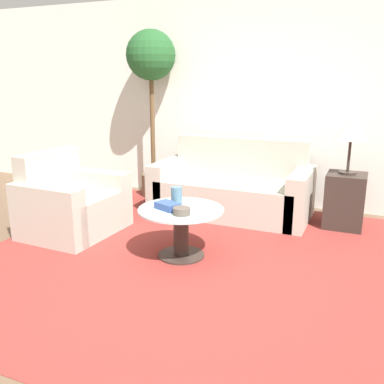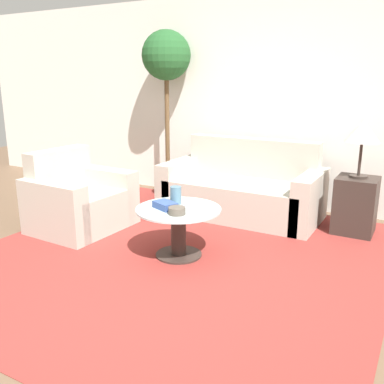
{
  "view_description": "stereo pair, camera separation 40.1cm",
  "coord_description": "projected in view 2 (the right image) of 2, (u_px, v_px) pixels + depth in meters",
  "views": [
    {
      "loc": [
        1.44,
        -2.58,
        1.6
      ],
      "look_at": [
        -0.1,
        0.98,
        0.55
      ],
      "focal_mm": 40.0,
      "sensor_mm": 36.0,
      "label": 1
    },
    {
      "loc": [
        1.8,
        -2.4,
        1.6
      ],
      "look_at": [
        -0.1,
        0.98,
        0.55
      ],
      "focal_mm": 40.0,
      "sensor_mm": 36.0,
      "label": 2
    }
  ],
  "objects": [
    {
      "name": "table_lamp",
      "position": [
        363.0,
        133.0,
        4.27
      ],
      "size": [
        0.34,
        0.34,
        0.59
      ],
      "color": "#332823",
      "rests_on": "side_table"
    },
    {
      "name": "coffee_table",
      "position": [
        179.0,
        225.0,
        3.87
      ],
      "size": [
        0.77,
        0.77,
        0.46
      ],
      "color": "#332823",
      "rests_on": "ground_plane"
    },
    {
      "name": "rug",
      "position": [
        179.0,
        255.0,
        3.94
      ],
      "size": [
        3.59,
        3.75,
        0.01
      ],
      "color": "maroon",
      "rests_on": "ground_plane"
    },
    {
      "name": "side_table",
      "position": [
        355.0,
        205.0,
        4.46
      ],
      "size": [
        0.41,
        0.41,
        0.6
      ],
      "color": "#332823",
      "rests_on": "ground_plane"
    },
    {
      "name": "wall_back",
      "position": [
        270.0,
        102.0,
        5.29
      ],
      "size": [
        10.0,
        0.06,
        2.6
      ],
      "color": "white",
      "rests_on": "ground_plane"
    },
    {
      "name": "book_stack",
      "position": [
        165.0,
        205.0,
        3.81
      ],
      "size": [
        0.25,
        0.21,
        0.06
      ],
      "rotation": [
        0.0,
        0.0,
        -0.39
      ],
      "color": "#334C8C",
      "rests_on": "coffee_table"
    },
    {
      "name": "armchair",
      "position": [
        77.0,
        202.0,
        4.63
      ],
      "size": [
        0.85,
        1.0,
        0.84
      ],
      "rotation": [
        0.0,
        0.0,
        1.53
      ],
      "color": "#B2AD9E",
      "rests_on": "ground_plane"
    },
    {
      "name": "bowl",
      "position": [
        177.0,
        211.0,
        3.65
      ],
      "size": [
        0.15,
        0.15,
        0.06
      ],
      "color": "brown",
      "rests_on": "coffee_table"
    },
    {
      "name": "vase",
      "position": [
        176.0,
        195.0,
        3.94
      ],
      "size": [
        0.1,
        0.1,
        0.16
      ],
      "color": "slate",
      "rests_on": "coffee_table"
    },
    {
      "name": "ground_plane",
      "position": [
        141.0,
        291.0,
        3.29
      ],
      "size": [
        14.0,
        14.0,
        0.0
      ],
      "primitive_type": "plane",
      "color": "brown"
    },
    {
      "name": "sofa_main",
      "position": [
        243.0,
        191.0,
        5.09
      ],
      "size": [
        1.83,
        0.88,
        0.88
      ],
      "color": "#B2AD9E",
      "rests_on": "ground_plane"
    },
    {
      "name": "potted_plant",
      "position": [
        166.0,
        72.0,
        5.55
      ],
      "size": [
        0.64,
        0.64,
        2.18
      ],
      "color": "brown",
      "rests_on": "ground_plane"
    }
  ]
}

